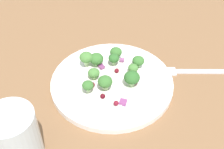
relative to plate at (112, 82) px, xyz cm
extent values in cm
cube|color=brown|center=(2.47, 2.32, -1.86)|extent=(180.00, 180.00, 2.00)
cylinder|color=white|center=(0.00, 0.00, -0.26)|extent=(23.26, 23.26, 1.20)
torus|color=white|center=(0.00, 0.00, 0.34)|extent=(22.40, 22.40, 1.00)
cylinder|color=white|center=(0.00, 0.00, 0.44)|extent=(13.49, 13.49, 0.20)
cylinder|color=#ADD18E|center=(2.32, -1.38, 1.25)|extent=(1.01, 1.01, 1.01)
ellipsoid|color=#386B2D|center=(2.32, -1.38, 2.46)|extent=(2.68, 2.68, 2.01)
cylinder|color=#ADD18E|center=(-0.53, -3.40, 0.89)|extent=(0.84, 0.84, 0.84)
ellipsoid|color=#477A38|center=(-0.53, -3.40, 1.90)|extent=(2.23, 2.23, 1.67)
cylinder|color=#8EB77A|center=(-1.87, 4.20, 0.73)|extent=(0.74, 0.74, 0.74)
ellipsoid|color=#477A38|center=(-1.87, 4.20, 1.62)|extent=(1.99, 1.99, 1.49)
cylinder|color=#9EC684|center=(-4.19, 0.61, 1.34)|extent=(0.80, 0.80, 0.80)
ellipsoid|color=#2D6028|center=(-4.19, 0.61, 2.30)|extent=(2.14, 2.14, 1.60)
cylinder|color=#ADD18E|center=(3.17, -4.46, 1.42)|extent=(0.79, 0.79, 0.79)
ellipsoid|color=#386B2D|center=(3.17, -4.46, 2.36)|extent=(2.10, 2.10, 1.57)
cylinder|color=#ADD18E|center=(-4.39, -4.81, 1.42)|extent=(1.01, 1.01, 1.01)
ellipsoid|color=#477A38|center=(-4.39, -4.81, 2.63)|extent=(2.69, 2.69, 2.01)
cylinder|color=#9EC684|center=(-4.41, -2.85, 0.88)|extent=(1.06, 1.06, 1.06)
ellipsoid|color=#386B2D|center=(-4.41, -2.85, 2.15)|extent=(2.81, 2.81, 2.11)
cylinder|color=#ADD18E|center=(-6.56, 1.17, 0.84)|extent=(0.92, 0.92, 0.92)
ellipsoid|color=#386B2D|center=(-6.56, 1.17, 1.95)|extent=(2.46, 2.46, 1.84)
cylinder|color=#8EB77A|center=(-3.45, 5.36, 0.98)|extent=(0.89, 0.89, 0.89)
ellipsoid|color=#386B2D|center=(-3.45, 5.36, 2.05)|extent=(2.38, 2.38, 1.79)
cylinder|color=#ADD18E|center=(1.65, 3.54, 1.11)|extent=(1.11, 1.11, 1.11)
ellipsoid|color=#2D6028|center=(1.65, 3.54, 2.44)|extent=(2.95, 2.95, 2.22)
sphere|color=#4C0A14|center=(1.48, 4.33, 1.16)|extent=(0.82, 0.82, 0.82)
sphere|color=maroon|center=(-2.03, 1.03, 0.92)|extent=(0.91, 0.91, 0.91)
sphere|color=#4C0A14|center=(4.53, -1.92, 0.85)|extent=(0.95, 0.95, 0.95)
sphere|color=maroon|center=(1.70, -3.75, 1.03)|extent=(1.00, 1.00, 1.00)
sphere|color=maroon|center=(6.58, 0.33, 1.15)|extent=(0.91, 0.91, 0.91)
cube|color=#843D75|center=(-3.45, -1.89, 0.90)|extent=(1.46, 1.40, 0.53)
cube|color=#843D75|center=(5.98, 1.61, 0.64)|extent=(1.66, 1.62, 0.56)
cube|color=#934C84|center=(-5.21, 1.93, 0.95)|extent=(0.97, 1.02, 0.44)
cube|color=silver|center=(-2.49, 20.57, -0.61)|extent=(2.13, 15.05, 0.50)
cube|color=silver|center=(-3.07, 11.28, -0.61)|extent=(2.62, 3.74, 0.50)
cylinder|color=silver|center=(14.64, -14.84, 3.78)|extent=(7.24, 7.24, 9.29)
camera|label=1|loc=(40.40, -2.29, 39.07)|focal=47.22mm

